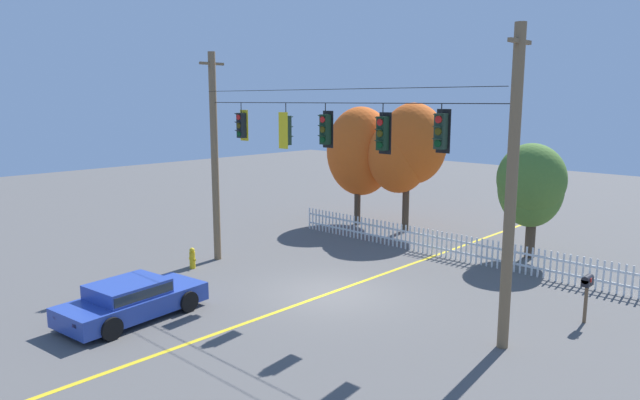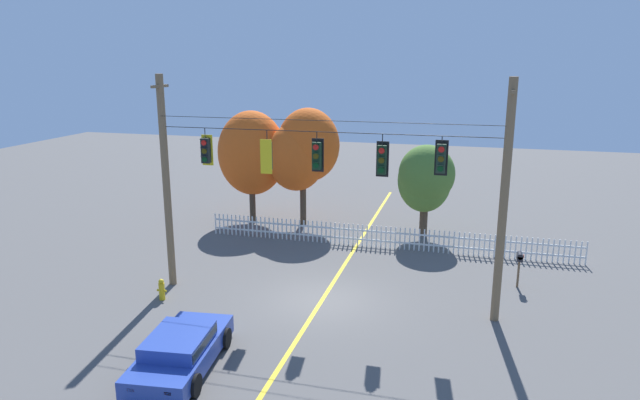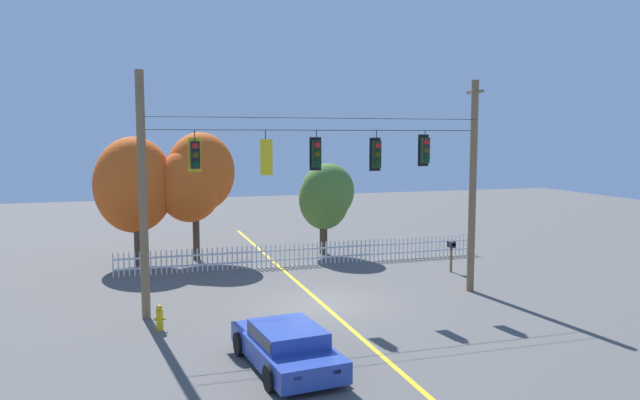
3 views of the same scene
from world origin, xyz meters
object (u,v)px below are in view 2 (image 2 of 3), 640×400
Objects in this scene: autumn_oak_far_east at (425,178)px; traffic_signal_westbound_side at (206,150)px; traffic_signal_southbound_primary at (317,156)px; autumn_maple_mid at (303,150)px; traffic_signal_northbound_secondary at (382,160)px; parked_car at (181,350)px; roadside_mailbox at (520,259)px; traffic_signal_northbound_primary at (441,158)px; fire_hydrant at (162,289)px; traffic_signal_eastbound_side at (267,156)px; autumn_maple_near_fence at (251,152)px.

traffic_signal_westbound_side is at bearing -130.51° from autumn_oak_far_east.
traffic_signal_southbound_primary is at bearing -109.97° from autumn_oak_far_east.
autumn_maple_mid is at bearing 84.20° from traffic_signal_westbound_side.
parked_car is at bearing -130.53° from traffic_signal_northbound_secondary.
roadside_mailbox is at bearing 23.70° from traffic_signal_southbound_primary.
traffic_signal_southbound_primary and traffic_signal_northbound_primary have the same top height.
traffic_signal_southbound_primary is 1.00× the size of roadside_mailbox.
traffic_signal_northbound_secondary is 1.04× the size of roadside_mailbox.
traffic_signal_northbound_secondary is 7.29m from roadside_mailbox.
traffic_signal_northbound_primary is at bearing -82.64° from autumn_oak_far_east.
traffic_signal_northbound_secondary is 9.45m from fire_hydrant.
autumn_maple_mid is 11.55m from fire_hydrant.
traffic_signal_eastbound_side is 6.09m from traffic_signal_northbound_primary.
traffic_signal_southbound_primary is 9.49m from autumn_oak_far_east.
traffic_signal_northbound_primary is (4.25, 0.00, 0.09)m from traffic_signal_southbound_primary.
traffic_signal_northbound_secondary reaches higher than fire_hydrant.
autumn_oak_far_east is at bearing 68.33° from parked_car.
traffic_signal_westbound_side is 1.05× the size of traffic_signal_northbound_primary.
fire_hydrant is at bearing -86.77° from autumn_maple_near_fence.
roadside_mailbox is (11.52, 3.20, -4.28)m from traffic_signal_westbound_side.
traffic_signal_eastbound_side reaches higher than autumn_oak_far_east.
traffic_signal_southbound_primary is 4.25m from traffic_signal_northbound_primary.
parked_car is (-4.83, -5.65, -4.80)m from traffic_signal_northbound_secondary.
traffic_signal_southbound_primary is 0.23× the size of autumn_maple_mid.
traffic_signal_northbound_primary reaches higher than fire_hydrant.
traffic_signal_southbound_primary is 9.91m from autumn_maple_mid.
autumn_maple_near_fence is 0.97× the size of autumn_maple_mid.
traffic_signal_westbound_side is 2.40m from traffic_signal_eastbound_side.
traffic_signal_eastbound_side reaches higher than roadside_mailbox.
autumn_maple_mid is (-7.55, 9.24, -1.49)m from traffic_signal_northbound_primary.
traffic_signal_westbound_side is at bearing -179.99° from traffic_signal_northbound_secondary.
autumn_oak_far_east is at bearing 49.49° from traffic_signal_westbound_side.
autumn_maple_near_fence is (-10.44, 9.23, -1.68)m from traffic_signal_northbound_primary.
traffic_signal_northbound_primary is 0.21× the size of autumn_maple_mid.
fire_hydrant is (-3.05, 4.18, -0.20)m from parked_car.
autumn_maple_near_fence is at bearing 138.51° from traffic_signal_northbound_primary.
autumn_maple_near_fence is (-4.35, 9.25, -1.49)m from traffic_signal_eastbound_side.
roadside_mailbox is at bearing 19.94° from fire_hydrant.
traffic_signal_northbound_secondary is at bearing 0.01° from traffic_signal_westbound_side.
fire_hydrant is at bearing -171.49° from traffic_signal_northbound_primary.
traffic_signal_westbound_side is 1.72× the size of fire_hydrant.
autumn_maple_near_fence is (-8.48, 9.23, -1.54)m from traffic_signal_northbound_secondary.
traffic_signal_southbound_primary is (1.84, 0.02, 0.09)m from traffic_signal_eastbound_side.
traffic_signal_eastbound_side is 4.13m from traffic_signal_northbound_secondary.
autumn_maple_near_fence is (-1.95, 9.23, -1.58)m from traffic_signal_westbound_side.
traffic_signal_eastbound_side is 1.08× the size of roadside_mailbox.
autumn_maple_mid is 1.41× the size of parked_car.
traffic_signal_northbound_secondary is 10.89m from autumn_maple_mid.
traffic_signal_eastbound_side is at bearing -179.82° from traffic_signal_northbound_primary.
traffic_signal_eastbound_side is 7.39m from parked_car.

